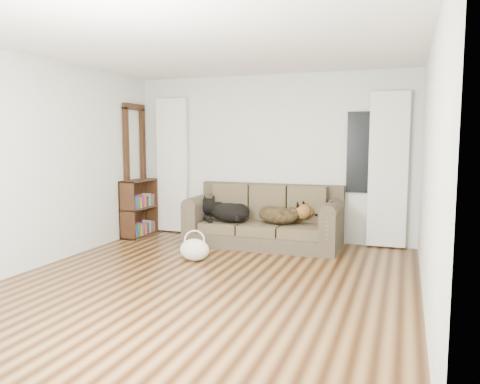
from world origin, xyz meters
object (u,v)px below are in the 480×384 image
(sofa, at_px, (263,216))
(dog_shepherd, at_px, (282,214))
(tote_bag, at_px, (195,249))
(bookshelf, at_px, (139,206))
(dog_black_lab, at_px, (227,213))

(sofa, bearing_deg, dog_shepherd, -3.37)
(sofa, distance_m, tote_bag, 1.34)
(bookshelf, bearing_deg, dog_shepherd, 2.27)
(dog_shepherd, bearing_deg, bookshelf, 8.58)
(dog_black_lab, bearing_deg, tote_bag, -64.70)
(sofa, height_order, bookshelf, bookshelf)
(tote_bag, bearing_deg, dog_black_lab, 87.24)
(tote_bag, bearing_deg, dog_shepherd, 52.81)
(dog_shepherd, bearing_deg, dog_black_lab, 14.84)
(sofa, xyz_separation_m, dog_black_lab, (-0.54, -0.11, 0.03))
(dog_shepherd, xyz_separation_m, bookshelf, (-2.42, 0.00, 0.01))
(dog_black_lab, bearing_deg, bookshelf, -155.29)
(sofa, relative_size, tote_bag, 5.72)
(dog_shepherd, distance_m, tote_bag, 1.49)
(dog_black_lab, distance_m, bookshelf, 1.60)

